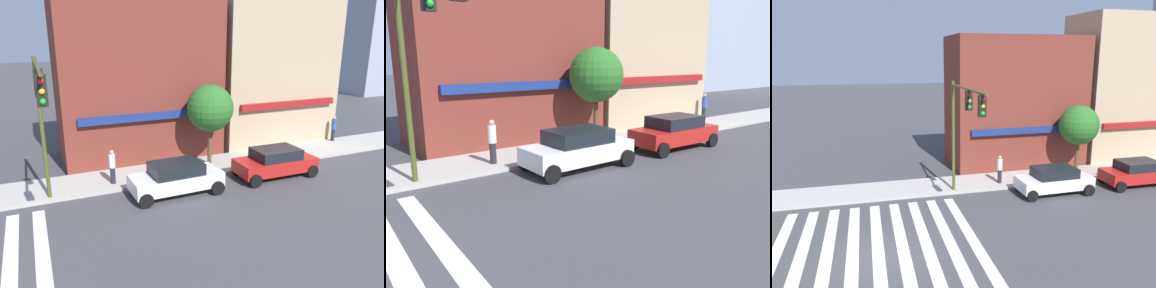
% 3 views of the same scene
% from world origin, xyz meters
% --- Properties ---
extents(storefront_row, '(18.53, 5.30, 11.01)m').
position_xyz_m(storefront_row, '(15.37, 11.49, 5.09)').
color(storefront_row, maroon).
rests_on(storefront_row, ground_plane).
extents(traffic_signal, '(0.32, 6.10, 6.57)m').
position_xyz_m(traffic_signal, '(4.65, 4.21, 4.81)').
color(traffic_signal, '#474C1E').
rests_on(traffic_signal, ground_plane).
extents(sedan_white, '(4.44, 2.02, 1.59)m').
position_xyz_m(sedan_white, '(10.32, 4.70, 0.84)').
color(sedan_white, white).
rests_on(sedan_white, ground_plane).
extents(sedan_red, '(4.44, 2.02, 1.59)m').
position_xyz_m(sedan_red, '(16.05, 4.70, 0.84)').
color(sedan_red, '#B21E19').
rests_on(sedan_red, ground_plane).
extents(pedestrian_blue_shirt, '(0.32, 0.32, 1.77)m').
position_xyz_m(pedestrian_blue_shirt, '(23.72, 8.49, 1.07)').
color(pedestrian_blue_shirt, '#23232D').
rests_on(pedestrian_blue_shirt, sidewalk_left).
extents(pedestrian_white_shirt, '(0.32, 0.32, 1.77)m').
position_xyz_m(pedestrian_white_shirt, '(7.73, 6.88, 1.07)').
color(pedestrian_white_shirt, '#23232D').
rests_on(pedestrian_white_shirt, sidewalk_left).
extents(street_tree, '(2.64, 2.64, 4.65)m').
position_xyz_m(street_tree, '(13.48, 7.50, 3.46)').
color(street_tree, brown).
rests_on(street_tree, sidewalk_left).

